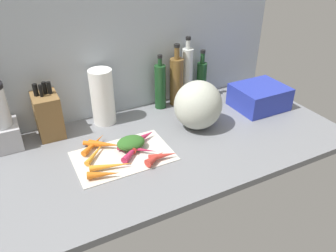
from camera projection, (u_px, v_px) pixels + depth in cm
name	position (u px, v px, depth cm)	size (l,w,h in cm)	color
ground_plane	(160.00, 145.00, 150.80)	(170.00, 80.00, 3.00)	slate
wall_back	(125.00, 54.00, 164.07)	(170.00, 3.00, 60.00)	#ADB7C1
cutting_board	(123.00, 156.00, 140.52)	(41.02, 26.54, 0.80)	beige
carrot_0	(97.00, 144.00, 145.61)	(2.13, 2.13, 12.14)	orange
carrot_1	(137.00, 149.00, 141.46)	(2.88, 2.88, 17.17)	#B2264C
carrot_2	(138.00, 143.00, 145.42)	(3.11, 3.11, 12.85)	red
carrot_3	(105.00, 144.00, 144.14)	(3.43, 3.43, 14.28)	orange
carrot_4	(156.00, 158.00, 135.66)	(3.54, 3.54, 10.06)	red
carrot_5	(96.00, 153.00, 139.71)	(2.26, 2.26, 15.94)	orange
carrot_6	(104.00, 174.00, 126.88)	(3.08, 3.08, 12.42)	orange
carrot_7	(145.00, 136.00, 149.97)	(3.35, 3.35, 10.26)	#B2264C
carrot_8	(133.00, 150.00, 140.70)	(3.05, 3.05, 16.32)	#B2264C
carrot_9	(111.00, 166.00, 131.81)	(2.53, 2.53, 17.23)	orange
carrot_10	(163.00, 156.00, 137.23)	(3.15, 3.15, 11.90)	red
carrot_11	(94.00, 144.00, 145.07)	(2.67, 2.67, 16.12)	orange
carrot_greens_pile	(131.00, 143.00, 143.52)	(12.44, 9.57, 5.26)	#2D6023
winter_squash	(198.00, 105.00, 156.14)	(23.12, 22.22, 23.45)	#B2B7A8
knife_block	(48.00, 115.00, 150.69)	(10.99, 14.72, 25.73)	brown
paper_towel_roll	(102.00, 97.00, 159.15)	(11.16, 11.16, 27.40)	white
bottle_0	(160.00, 86.00, 173.50)	(5.98, 5.98, 29.22)	#19421E
bottle_1	(176.00, 81.00, 176.76)	(7.32, 7.32, 33.34)	brown
bottle_2	(187.00, 74.00, 179.56)	(6.02, 6.02, 35.82)	silver
bottle_3	(201.00, 79.00, 185.48)	(5.54, 5.54, 27.45)	#19421E
dish_rack	(259.00, 97.00, 176.83)	(26.39, 22.74, 12.08)	#2838AD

